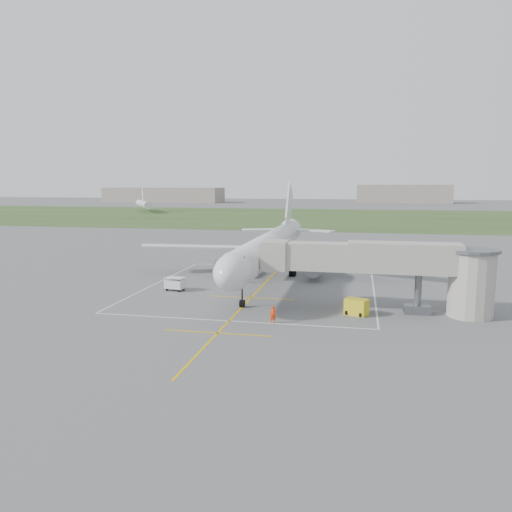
% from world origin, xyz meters
% --- Properties ---
extents(ground, '(700.00, 700.00, 0.00)m').
position_xyz_m(ground, '(0.00, 0.00, 0.00)').
color(ground, '#59595C').
rests_on(ground, ground).
extents(grass_strip, '(700.00, 120.00, 0.02)m').
position_xyz_m(grass_strip, '(0.00, 130.00, 0.01)').
color(grass_strip, '#2F4C21').
rests_on(grass_strip, ground).
extents(apron_markings, '(28.20, 60.00, 0.01)m').
position_xyz_m(apron_markings, '(0.00, -5.82, 0.01)').
color(apron_markings, gold).
rests_on(apron_markings, ground).
extents(airliner, '(38.93, 46.75, 13.52)m').
position_xyz_m(airliner, '(-0.00, 0.75, 4.39)').
color(airliner, silver).
rests_on(airliner, ground).
extents(jet_bridge, '(23.40, 5.00, 7.20)m').
position_xyz_m(jet_bridge, '(15.72, -13.50, 4.74)').
color(jet_bridge, '#9B988C').
rests_on(jet_bridge, ground).
extents(gpu_unit, '(2.57, 2.23, 1.63)m').
position_xyz_m(gpu_unit, '(11.97, -15.21, 0.81)').
color(gpu_unit, yellow).
rests_on(gpu_unit, ground).
extents(baggage_cart, '(2.61, 1.89, 1.64)m').
position_xyz_m(baggage_cart, '(-10.02, -8.03, 0.84)').
color(baggage_cart, silver).
rests_on(baggage_cart, ground).
extents(ramp_worker_nose, '(0.63, 0.43, 1.66)m').
position_xyz_m(ramp_worker_nose, '(4.26, -19.87, 0.83)').
color(ramp_worker_nose, '#FF3608').
rests_on(ramp_worker_nose, ground).
extents(ramp_worker_wing, '(1.10, 1.19, 1.97)m').
position_xyz_m(ramp_worker_wing, '(-3.52, -1.90, 0.98)').
color(ramp_worker_wing, orange).
rests_on(ramp_worker_wing, ground).
extents(distant_hangars, '(345.00, 49.00, 12.00)m').
position_xyz_m(distant_hangars, '(-16.15, 265.19, 5.17)').
color(distant_hangars, gray).
rests_on(distant_hangars, ground).
extents(distant_aircraft, '(195.93, 65.49, 8.85)m').
position_xyz_m(distant_aircraft, '(3.18, 167.71, 3.59)').
color(distant_aircraft, silver).
rests_on(distant_aircraft, ground).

